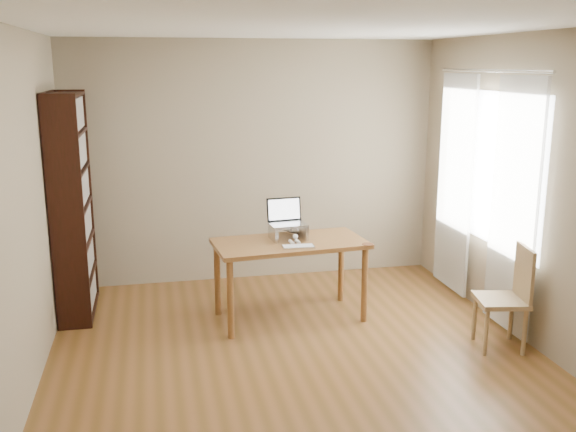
% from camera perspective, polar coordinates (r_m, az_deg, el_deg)
% --- Properties ---
extents(room, '(4.04, 4.54, 2.64)m').
position_cam_1_polar(room, '(4.84, 1.59, 0.99)').
color(room, brown).
rests_on(room, ground).
extents(bookshelf, '(0.30, 0.90, 2.10)m').
position_cam_1_polar(bookshelf, '(6.30, -18.61, 0.86)').
color(bookshelf, black).
rests_on(bookshelf, ground).
extents(curtains, '(0.03, 1.90, 2.25)m').
position_cam_1_polar(curtains, '(6.27, 16.85, 2.05)').
color(curtains, silver).
rests_on(curtains, ground).
extents(desk, '(1.44, 0.81, 0.75)m').
position_cam_1_polar(desk, '(5.92, 0.17, -3.18)').
color(desk, brown).
rests_on(desk, ground).
extents(laptop_stand, '(0.32, 0.25, 0.13)m').
position_cam_1_polar(laptop_stand, '(5.95, 0.01, -1.29)').
color(laptop_stand, silver).
rests_on(laptop_stand, desk).
extents(laptop, '(0.35, 0.30, 0.23)m').
position_cam_1_polar(laptop, '(5.98, -0.11, -0.14)').
color(laptop, silver).
rests_on(laptop, laptop_stand).
extents(keyboard, '(0.29, 0.13, 0.02)m').
position_cam_1_polar(keyboard, '(5.69, 0.92, -2.73)').
color(keyboard, silver).
rests_on(keyboard, desk).
extents(coaster, '(0.10, 0.10, 0.01)m').
position_cam_1_polar(coaster, '(5.84, 7.09, -2.50)').
color(coaster, brown).
rests_on(coaster, desk).
extents(cat, '(0.25, 0.49, 0.16)m').
position_cam_1_polar(cat, '(5.99, 0.08, -1.35)').
color(cat, '#443A35').
rests_on(cat, desk).
extents(chair, '(0.46, 0.46, 0.88)m').
position_cam_1_polar(chair, '(5.69, 19.03, -6.54)').
color(chair, '#9D8655').
rests_on(chair, ground).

